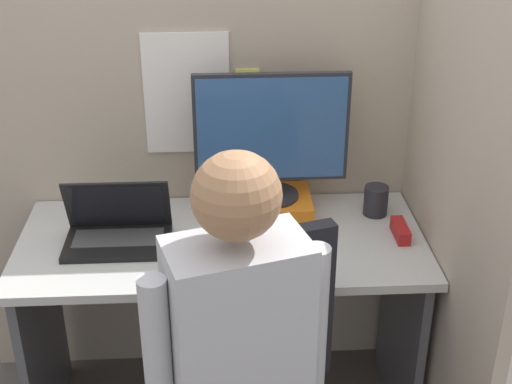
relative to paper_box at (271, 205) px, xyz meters
The scene contains 11 objects.
cubicle_panel_back 0.25m from the paper_box, 136.93° to the left, with size 1.86×0.05×1.67m.
cubicle_panel_right 0.58m from the paper_box, 23.29° to the right, with size 0.04×1.24×1.67m.
desk 0.33m from the paper_box, 136.67° to the right, with size 1.36×0.61×0.75m.
paper_box is the anchor object (origin of this frame).
monitor 0.27m from the paper_box, 90.00° to the left, with size 0.53×0.20×0.45m.
laptop 0.54m from the paper_box, 161.67° to the right, with size 0.34×0.21×0.22m.
mouse 0.32m from the paper_box, 138.00° to the right, with size 0.06×0.04×0.03m.
stapler 0.46m from the paper_box, 23.71° to the right, with size 0.04×0.13×0.05m.
carrot_toy 0.33m from the paper_box, 92.66° to the right, with size 0.05×0.16×0.05m.
person 0.87m from the paper_box, 100.25° to the right, with size 0.46×0.46×1.35m.
coffee_mug 0.37m from the paper_box, ahead, with size 0.09×0.09×0.11m.
Camera 1 is at (-0.00, -1.75, 1.97)m, focal length 50.00 mm.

